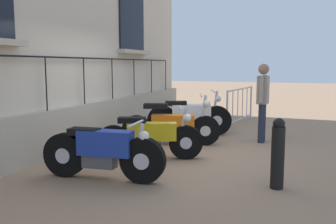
# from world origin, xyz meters

# --- Properties ---
(ground_plane) EXTENTS (60.00, 60.00, 0.00)m
(ground_plane) POSITION_xyz_m (0.00, 0.00, 0.00)
(ground_plane) COLOR #9E7A5B
(building_facade) EXTENTS (0.82, 11.40, 6.14)m
(building_facade) POSITION_xyz_m (-2.24, 0.00, 2.95)
(building_facade) COLOR beige
(building_facade) RESTS_ON ground_plane
(motorcycle_blue) EXTENTS (1.94, 0.59, 0.89)m
(motorcycle_blue) POSITION_xyz_m (-0.26, -1.93, 0.42)
(motorcycle_blue) COLOR black
(motorcycle_blue) RESTS_ON ground_plane
(motorcycle_yellow) EXTENTS (1.88, 0.85, 0.95)m
(motorcycle_yellow) POSITION_xyz_m (-0.11, -0.56, 0.39)
(motorcycle_yellow) COLOR black
(motorcycle_yellow) RESTS_ON ground_plane
(motorcycle_orange) EXTENTS (2.05, 0.86, 1.09)m
(motorcycle_orange) POSITION_xyz_m (-0.14, 0.68, 0.41)
(motorcycle_orange) COLOR black
(motorcycle_orange) RESTS_ON ground_plane
(motorcycle_white) EXTENTS (1.98, 0.94, 1.09)m
(motorcycle_white) POSITION_xyz_m (-0.10, 1.86, 0.46)
(motorcycle_white) COLOR black
(motorcycle_white) RESTS_ON ground_plane
(crowd_barrier) EXTENTS (0.35, 2.31, 1.05)m
(crowd_barrier) POSITION_xyz_m (0.79, 3.92, 0.57)
(crowd_barrier) COLOR #B7B7BF
(crowd_barrier) RESTS_ON ground_plane
(bollard) EXTENTS (0.18, 0.18, 0.99)m
(bollard) POSITION_xyz_m (2.19, -1.42, 0.50)
(bollard) COLOR black
(bollard) RESTS_ON ground_plane
(pedestrian_walking) EXTENTS (0.24, 0.53, 1.73)m
(pedestrian_walking) POSITION_xyz_m (1.65, 1.64, 0.98)
(pedestrian_walking) COLOR #23283D
(pedestrian_walking) RESTS_ON ground_plane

